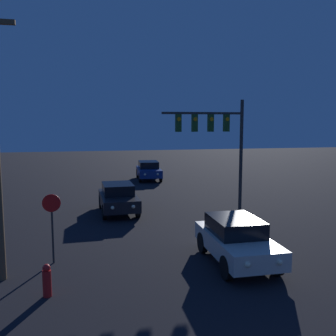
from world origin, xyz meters
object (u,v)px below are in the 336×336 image
at_px(traffic_signal_mast, 217,134).
at_px(fire_hydrant, 47,281).
at_px(car_far, 149,170).
at_px(stop_sign, 52,216).
at_px(car_near, 236,239).
at_px(car_mid, 118,197).

height_order(traffic_signal_mast, fire_hydrant, traffic_signal_mast).
xyz_separation_m(car_far, stop_sign, (-6.13, -17.75, 0.82)).
bearing_deg(traffic_signal_mast, fire_hydrant, -132.75).
bearing_deg(traffic_signal_mast, car_near, -103.77).
height_order(car_far, traffic_signal_mast, traffic_signal_mast).
bearing_deg(car_near, fire_hydrant, 12.12).
bearing_deg(car_far, car_mid, 75.92).
bearing_deg(fire_hydrant, car_far, 73.32).
height_order(stop_sign, fire_hydrant, stop_sign).
bearing_deg(car_far, stop_sign, 74.07).
distance_m(car_mid, fire_hydrant, 9.73).
height_order(car_far, stop_sign, stop_sign).
xyz_separation_m(car_mid, traffic_signal_mast, (5.16, -0.86, 3.37)).
height_order(car_mid, car_far, same).
bearing_deg(fire_hydrant, car_near, 12.15).
distance_m(car_near, fire_hydrant, 6.24).
distance_m(car_far, traffic_signal_mast, 12.40).
relative_size(traffic_signal_mast, fire_hydrant, 6.42).
height_order(car_mid, stop_sign, stop_sign).
bearing_deg(fire_hydrant, car_mid, 73.95).
bearing_deg(car_far, car_near, 93.16).
relative_size(car_near, traffic_signal_mast, 0.68).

